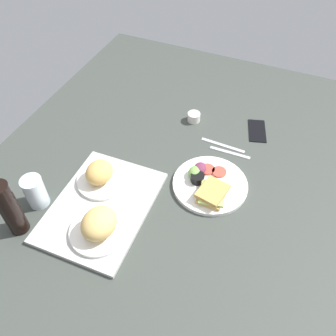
{
  "coord_description": "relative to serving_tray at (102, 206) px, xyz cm",
  "views": [
    {
      "loc": [
        -80.33,
        -32.2,
        103.57
      ],
      "look_at": [
        2.0,
        3.0,
        4.0
      ],
      "focal_mm": 37.54,
      "sensor_mm": 36.0,
      "label": 1
    }
  ],
  "objects": [
    {
      "name": "ground_plane",
      "position": [
        21.73,
        -18.75,
        -2.3
      ],
      "size": [
        190.0,
        150.0,
        3.0
      ],
      "primitive_type": "cube",
      "color": "#383D38"
    },
    {
      "name": "fork",
      "position": [
        44.89,
        -34.55,
        -0.55
      ],
      "size": [
        1.65,
        17.02,
        0.5
      ],
      "primitive_type": "cube",
      "rotation": [
        0.0,
        0.0,
        1.59
      ],
      "color": "#B7B7BC",
      "rests_on": "ground_plane"
    },
    {
      "name": "soda_bottle",
      "position": [
        -18.47,
        21.4,
        10.56
      ],
      "size": [
        6.4,
        6.4,
        22.72
      ],
      "primitive_type": "cylinder",
      "color": "black",
      "rests_on": "ground_plane"
    },
    {
      "name": "drinking_glass",
      "position": [
        -6.82,
        22.07,
        5.42
      ],
      "size": [
        7.41,
        7.41,
        12.45
      ],
      "primitive_type": "cylinder",
      "color": "silver",
      "rests_on": "ground_plane"
    },
    {
      "name": "bread_plate_near",
      "position": [
        -9.97,
        -5.61,
        5.09
      ],
      "size": [
        19.66,
        19.66,
        10.23
      ],
      "color": "white",
      "rests_on": "serving_tray"
    },
    {
      "name": "knife",
      "position": [
        47.89,
        -30.55,
        -0.55
      ],
      "size": [
        2.19,
        19.04,
        0.5
      ],
      "primitive_type": "cube",
      "rotation": [
        0.0,
        0.0,
        1.53
      ],
      "color": "#B7B7BC",
      "rests_on": "ground_plane"
    },
    {
      "name": "espresso_cup",
      "position": [
        58.21,
        -13.61,
        1.2
      ],
      "size": [
        5.6,
        5.6,
        4.0
      ],
      "primitive_type": "cylinder",
      "color": "silver",
      "rests_on": "ground_plane"
    },
    {
      "name": "cell_phone",
      "position": [
        62.43,
        -41.73,
        -0.4
      ],
      "size": [
        15.86,
        11.03,
        0.8
      ],
      "primitive_type": "cube",
      "rotation": [
        0.0,
        0.0,
        0.29
      ],
      "color": "black",
      "rests_on": "ground_plane"
    },
    {
      "name": "bread_plate_far",
      "position": [
        9.73,
        5.39,
        4.25
      ],
      "size": [
        19.49,
        19.49,
        9.03
      ],
      "color": "white",
      "rests_on": "serving_tray"
    },
    {
      "name": "serving_tray",
      "position": [
        0.0,
        0.0,
        0.0
      ],
      "size": [
        45.74,
        34.01,
        1.6
      ],
      "primitive_type": "cube",
      "rotation": [
        0.0,
        0.0,
        0.02
      ],
      "color": "#B2B2AD",
      "rests_on": "ground_plane"
    },
    {
      "name": "plate_with_salad",
      "position": [
        24.22,
        -32.13,
        0.92
      ],
      "size": [
        28.31,
        28.31,
        5.4
      ],
      "color": "white",
      "rests_on": "ground_plane"
    }
  ]
}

